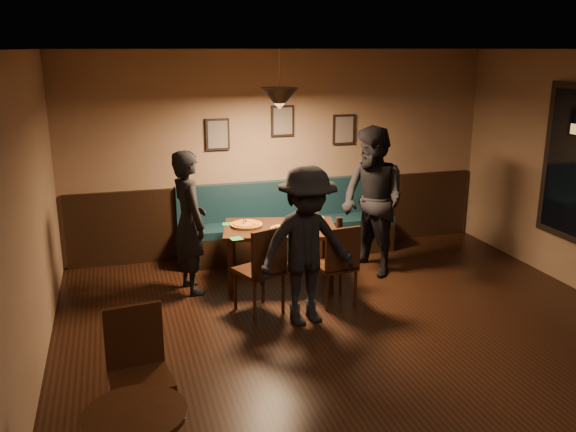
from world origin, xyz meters
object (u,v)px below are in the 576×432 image
object	(u,v)px
cafe_chair_far	(141,377)
diner_front	(307,247)
chair_near_left	(259,269)
soda_glass	(339,224)
tabasco_bottle	(320,219)
diner_right	(373,202)
diner_left	(189,222)
booth_bench	(288,221)
chair_near_right	(334,264)
dining_table	(280,255)

from	to	relation	value
cafe_chair_far	diner_front	bearing A→B (deg)	-146.51
chair_near_left	cafe_chair_far	xyz separation A→B (m)	(-1.35, -1.94, -0.01)
soda_glass	tabasco_bottle	bearing A→B (deg)	111.82
diner_right	soda_glass	distance (m)	0.71
diner_left	diner_right	xyz separation A→B (m)	(2.30, -0.03, 0.09)
booth_bench	diner_front	world-z (taller)	diner_front
booth_bench	chair_near_right	distance (m)	1.72
booth_bench	chair_near_right	size ratio (longest dim) A/B	3.19
booth_bench	tabasco_bottle	xyz separation A→B (m)	(0.12, -0.97, 0.28)
diner_left	soda_glass	distance (m)	1.76
cafe_chair_far	diner_left	bearing A→B (deg)	-112.12
soda_glass	tabasco_bottle	size ratio (longest dim) A/B	1.27
diner_left	tabasco_bottle	distance (m)	1.59
dining_table	chair_near_left	xyz separation A→B (m)	(-0.45, -0.75, 0.14)
booth_bench	dining_table	distance (m)	1.04
dining_table	diner_front	bearing A→B (deg)	-78.27
dining_table	tabasco_bottle	size ratio (longest dim) A/B	10.42
chair_near_left	tabasco_bottle	size ratio (longest dim) A/B	7.71
dining_table	chair_near_right	xyz separation A→B (m)	(0.42, -0.76, 0.11)
diner_front	diner_right	bearing A→B (deg)	33.10
booth_bench	tabasco_bottle	size ratio (longest dim) A/B	23.26
diner_right	soda_glass	bearing A→B (deg)	-76.15
chair_near_right	tabasco_bottle	size ratio (longest dim) A/B	7.30
diner_front	booth_bench	bearing A→B (deg)	68.92
dining_table	diner_right	world-z (taller)	diner_right
tabasco_bottle	cafe_chair_far	world-z (taller)	cafe_chair_far
diner_left	diner_front	size ratio (longest dim) A/B	1.01
chair_near_left	diner_left	bearing A→B (deg)	106.71
booth_bench	diner_front	distance (m)	2.17
booth_bench	soda_glass	world-z (taller)	booth_bench
diner_front	tabasco_bottle	bearing A→B (deg)	54.77
booth_bench	diner_left	bearing A→B (deg)	-148.33
booth_bench	tabasco_bottle	distance (m)	1.02
cafe_chair_far	dining_table	bearing A→B (deg)	-131.28
soda_glass	tabasco_bottle	xyz separation A→B (m)	(-0.13, 0.33, -0.02)
diner_front	tabasco_bottle	world-z (taller)	diner_front
dining_table	booth_bench	bearing A→B (deg)	81.68
diner_right	cafe_chair_far	bearing A→B (deg)	-66.53
tabasco_bottle	dining_table	bearing A→B (deg)	177.90
diner_right	diner_front	distance (m)	1.72
diner_left	cafe_chair_far	distance (m)	2.85
dining_table	diner_right	bearing A→B (deg)	14.23
chair_near_right	diner_right	distance (m)	1.21
dining_table	diner_left	distance (m)	1.19
diner_left	tabasco_bottle	bearing A→B (deg)	-105.29
chair_near_right	soda_glass	bearing A→B (deg)	56.18
diner_right	tabasco_bottle	bearing A→B (deg)	-105.41
diner_right	cafe_chair_far	world-z (taller)	diner_right
chair_near_left	chair_near_right	xyz separation A→B (m)	(0.87, -0.01, -0.03)
booth_bench	diner_front	size ratio (longest dim) A/B	1.78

